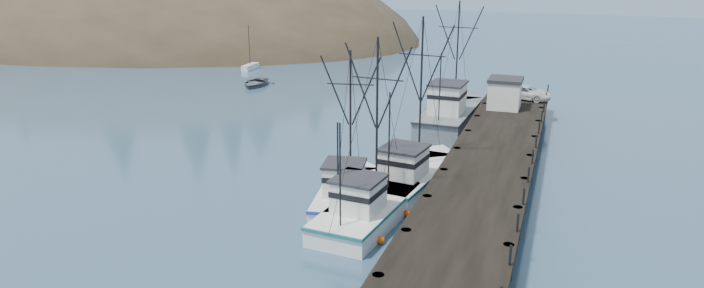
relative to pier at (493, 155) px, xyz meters
The scene contains 13 objects.
ground 21.33m from the pier, 131.19° to the right, with size 400.00×400.00×0.00m, color #304E6B.
pier is the anchor object (origin of this frame).
headland 108.95m from the pier, 144.86° to the left, with size 134.80×78.00×51.00m.
distant_ridge 154.06m from the pier, 91.49° to the left, with size 360.00×40.00×26.00m, color #9EB2C6.
distant_ridge_far 177.43m from the pier, 107.72° to the left, with size 180.00×25.00×18.00m, color silver.
moored_sailboats 63.38m from the pier, 133.47° to the left, with size 24.18×19.94×6.35m.
trawler_near 11.90m from the pier, 121.15° to the right, with size 4.71×11.34×11.42m.
trawler_mid 11.57m from the pier, 135.58° to the right, with size 4.83×10.28×10.26m.
trawler_far 6.20m from the pier, 145.81° to the right, with size 5.24×11.91×12.02m.
work_vessel 13.87m from the pier, 112.82° to the left, with size 4.65×13.95×11.90m.
pier_shed 13.78m from the pier, 92.92° to the left, with size 3.00×3.20×2.80m.
pickup_truck 18.05m from the pier, 86.95° to the left, with size 2.22×4.82×1.34m, color silver.
motorboat 39.51m from the pier, 143.14° to the left, with size 3.79×5.31×1.10m, color #4F5358.
Camera 1 is at (18.48, -28.00, 15.77)m, focal length 32.00 mm.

